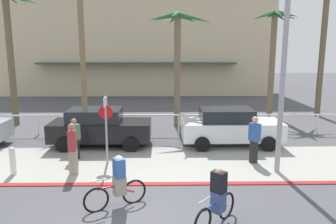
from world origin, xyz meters
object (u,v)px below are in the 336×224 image
at_px(bollard_0, 13,160).
at_px(palm_tree_3, 81,21).
at_px(cyclist_red_1, 118,183).
at_px(palm_tree_2, 8,24).
at_px(streetlight_curb, 287,50).
at_px(stop_sign_bike_lane, 106,120).
at_px(car_white_2, 230,127).
at_px(pedestrian_0, 75,141).
at_px(car_black_1, 100,127).
at_px(palm_tree_5, 274,36).
at_px(palm_tree_4, 178,39).
at_px(palm_tree_6, 325,20).
at_px(cyclist_blue_0, 217,199).
at_px(pedestrian_2, 254,141).
at_px(pedestrian_1, 73,151).

bearing_deg(bollard_0, palm_tree_3, 88.96).
bearing_deg(cyclist_red_1, palm_tree_2, 125.23).
bearing_deg(streetlight_curb, palm_tree_2, 147.80).
distance_m(stop_sign_bike_lane, car_white_2, 5.66).
xyz_separation_m(palm_tree_3, pedestrian_0, (1.56, -8.53, -5.20)).
relative_size(streetlight_curb, palm_tree_2, 1.01).
bearing_deg(palm_tree_2, pedestrian_0, -51.03).
bearing_deg(car_black_1, palm_tree_5, 34.27).
xyz_separation_m(palm_tree_4, palm_tree_5, (6.07, 2.70, 0.25)).
bearing_deg(palm_tree_2, palm_tree_5, 8.58).
distance_m(palm_tree_4, car_white_2, 5.97).
distance_m(palm_tree_6, cyclist_red_1, 17.53).
bearing_deg(cyclist_blue_0, pedestrian_0, 133.43).
xyz_separation_m(palm_tree_2, cyclist_red_1, (7.15, -10.13, -4.89)).
height_order(bollard_0, pedestrian_0, pedestrian_0).
distance_m(cyclist_red_1, pedestrian_0, 4.59).
bearing_deg(cyclist_blue_0, pedestrian_2, 64.79).
distance_m(cyclist_blue_0, pedestrian_0, 6.95).
relative_size(cyclist_red_1, pedestrian_1, 0.90).
xyz_separation_m(bollard_0, car_white_2, (8.21, 3.39, 0.35)).
xyz_separation_m(streetlight_curb, cyclist_blue_0, (-2.72, -3.33, -3.58)).
bearing_deg(cyclist_blue_0, palm_tree_3, 115.02).
bearing_deg(palm_tree_4, pedestrian_0, -126.90).
height_order(stop_sign_bike_lane, bollard_0, stop_sign_bike_lane).
xyz_separation_m(stop_sign_bike_lane, car_black_1, (-0.68, 2.25, -0.81)).
height_order(bollard_0, cyclist_red_1, cyclist_red_1).
bearing_deg(streetlight_curb, car_black_1, 152.81).
relative_size(streetlight_curb, pedestrian_2, 4.13).
distance_m(streetlight_curb, palm_tree_3, 13.78).
distance_m(stop_sign_bike_lane, palm_tree_6, 15.59).
bearing_deg(car_white_2, palm_tree_2, 159.24).
relative_size(palm_tree_3, cyclist_blue_0, 5.49).
distance_m(car_black_1, pedestrian_0, 1.91).
distance_m(palm_tree_2, palm_tree_6, 18.54).
bearing_deg(streetlight_curb, car_white_2, 106.40).
bearing_deg(palm_tree_2, palm_tree_6, 6.87).
bearing_deg(palm_tree_3, cyclist_blue_0, -64.98).
relative_size(palm_tree_5, pedestrian_1, 3.65).
height_order(stop_sign_bike_lane, streetlight_curb, streetlight_curb).
bearing_deg(pedestrian_1, palm_tree_2, 124.44).
relative_size(bollard_0, palm_tree_6, 0.12).
distance_m(car_white_2, cyclist_blue_0, 7.04).
bearing_deg(palm_tree_4, palm_tree_5, 23.98).
distance_m(streetlight_curb, car_black_1, 8.42).
relative_size(stop_sign_bike_lane, palm_tree_3, 0.31).
bearing_deg(pedestrian_0, streetlight_curb, -12.93).
bearing_deg(pedestrian_2, palm_tree_3, 133.15).
xyz_separation_m(car_black_1, pedestrian_1, (-0.30, -3.40, -0.02)).
xyz_separation_m(streetlight_curb, car_black_1, (-6.85, 3.52, -3.41)).
height_order(palm_tree_2, cyclist_blue_0, palm_tree_2).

